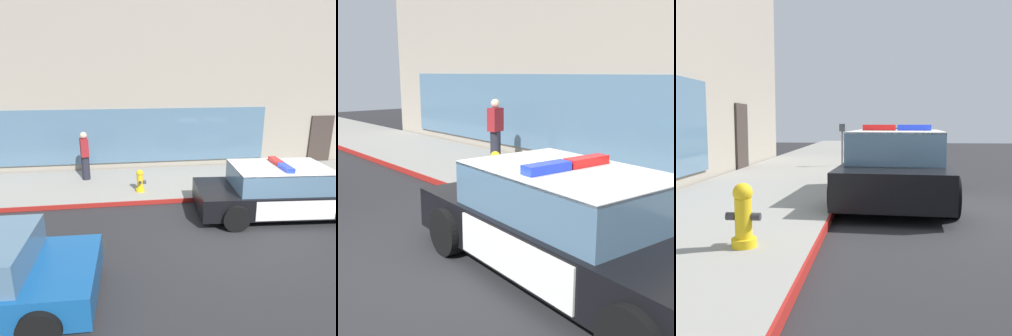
{
  "view_description": "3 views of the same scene",
  "coord_description": "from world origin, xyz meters",
  "views": [
    {
      "loc": [
        -2.76,
        -6.5,
        3.77
      ],
      "look_at": [
        -1.58,
        1.93,
        1.21
      ],
      "focal_mm": 33.45,
      "sensor_mm": 36.0,
      "label": 1
    },
    {
      "loc": [
        4.89,
        -2.87,
        2.55
      ],
      "look_at": [
        -0.47,
        1.67,
        1.0
      ],
      "focal_mm": 46.57,
      "sensor_mm": 36.0,
      "label": 2
    },
    {
      "loc": [
        -6.72,
        1.47,
        1.54
      ],
      "look_at": [
        0.02,
        2.02,
        0.79
      ],
      "focal_mm": 43.82,
      "sensor_mm": 36.0,
      "label": 3
    }
  ],
  "objects": [
    {
      "name": "curb_red_paint",
      "position": [
        0.0,
        2.18,
        0.08
      ],
      "size": [
        28.8,
        0.04,
        0.14
      ],
      "primitive_type": "cube",
      "color": "maroon",
      "rests_on": "ground"
    },
    {
      "name": "fire_hydrant",
      "position": [
        -2.34,
        2.95,
        0.5
      ],
      "size": [
        0.34,
        0.39,
        0.73
      ],
      "color": "gold",
      "rests_on": "sidewalk"
    },
    {
      "name": "ground",
      "position": [
        0.0,
        0.0,
        0.0
      ],
      "size": [
        48.0,
        48.0,
        0.0
      ],
      "primitive_type": "plane",
      "color": "#262628"
    },
    {
      "name": "sidewalk",
      "position": [
        0.0,
        3.89,
        0.07
      ],
      "size": [
        48.0,
        3.4,
        0.15
      ],
      "primitive_type": "cube",
      "color": "gray",
      "rests_on": "ground"
    },
    {
      "name": "storefront_building",
      "position": [
        -1.04,
        10.96,
        4.97
      ],
      "size": [
        21.79,
        10.72,
        9.95
      ],
      "color": "gray",
      "rests_on": "ground"
    },
    {
      "name": "police_cruiser",
      "position": [
        1.51,
        1.09,
        0.68
      ],
      "size": [
        5.0,
        2.38,
        1.49
      ],
      "rotation": [
        0.0,
        0.0,
        -0.07
      ],
      "color": "black",
      "rests_on": "ground"
    },
    {
      "name": "pedestrian_on_sidewalk",
      "position": [
        -4.18,
        4.44,
        1.01
      ],
      "size": [
        0.34,
        0.45,
        1.71
      ],
      "rotation": [
        0.0,
        0.0,
        0.23
      ],
      "color": "#23232D",
      "rests_on": "sidewalk"
    }
  ]
}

